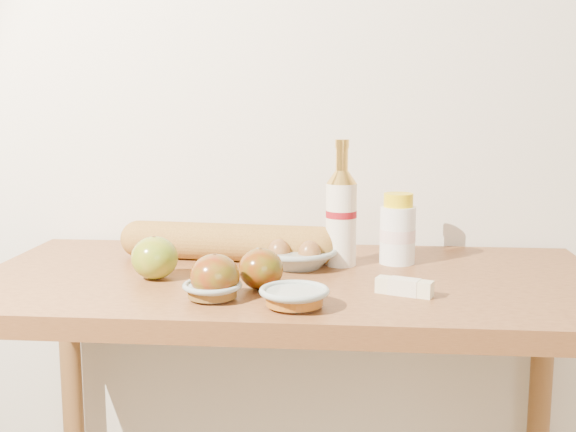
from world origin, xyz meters
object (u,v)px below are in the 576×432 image
Objects in this scene: table at (289,336)px; bourbon_bottle at (341,215)px; baguette at (228,242)px; egg_bowl at (297,255)px; cream_bottle at (398,231)px.

table is 0.26m from bourbon_bottle.
bourbon_bottle is 0.25m from baguette.
baguette is (-0.24, 0.02, -0.06)m from bourbon_bottle.
egg_bowl is at bearing 83.59° from table.
egg_bowl reaches higher than table.
bourbon_bottle is at bearing -158.62° from cream_bottle.
cream_bottle is 0.75× the size of egg_bowl.
cream_bottle is at bearing 6.64° from baguette.
bourbon_bottle is 1.76× the size of cream_bottle.
table is 6.24× the size of egg_bowl.
cream_bottle is 0.21m from egg_bowl.
egg_bowl is (0.01, 0.07, 0.15)m from table.
cream_bottle is 0.31× the size of baguette.
baguette is at bearing -171.00° from cream_bottle.
cream_bottle is at bearing 32.41° from bourbon_bottle.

